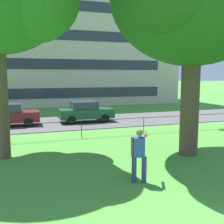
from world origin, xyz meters
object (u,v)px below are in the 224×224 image
(apartment_building_background, at_px, (22,40))
(car_dark_green_center, at_px, (86,111))
(car_maroon_far_right, at_px, (8,115))
(frisbee, at_px, (224,130))
(person_thrower, at_px, (139,154))

(apartment_building_background, bearing_deg, car_dark_green_center, -77.25)
(car_dark_green_center, bearing_deg, apartment_building_background, 102.75)
(car_maroon_far_right, xyz_separation_m, apartment_building_background, (1.35, 18.09, 7.18))
(car_dark_green_center, bearing_deg, frisbee, -85.00)
(person_thrower, distance_m, apartment_building_background, 31.07)
(frisbee, xyz_separation_m, car_maroon_far_right, (-6.59, 13.25, -1.05))
(frisbee, bearing_deg, car_maroon_far_right, 116.45)
(person_thrower, bearing_deg, car_maroon_far_right, 110.09)
(car_dark_green_center, xyz_separation_m, apartment_building_background, (-4.07, 18.00, 7.18))
(person_thrower, bearing_deg, apartment_building_background, 95.78)
(person_thrower, relative_size, apartment_building_background, 0.05)
(apartment_building_background, bearing_deg, frisbee, -80.51)
(person_thrower, bearing_deg, car_dark_green_center, 85.16)
(car_maroon_far_right, distance_m, apartment_building_background, 19.51)
(car_dark_green_center, relative_size, apartment_building_background, 0.11)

